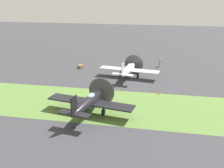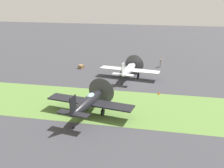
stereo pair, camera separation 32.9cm
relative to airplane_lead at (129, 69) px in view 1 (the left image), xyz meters
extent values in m
plane|color=#38383D|center=(1.21, -0.58, -1.57)|extent=(160.00, 160.00, 0.00)
cube|color=#567A38|center=(1.21, -11.99, -1.57)|extent=(120.00, 11.00, 0.01)
ellipsoid|color=#B2B7BC|center=(-0.02, -0.17, 0.01)|extent=(2.42, 7.52, 1.35)
cube|color=#B2B7BC|center=(0.04, 0.26, -0.16)|extent=(10.61, 3.36, 0.15)
cube|color=#B2B7BC|center=(-0.52, -3.51, 0.99)|extent=(0.28, 1.20, 2.07)
cube|color=#B2B7BC|center=(-0.52, -3.51, 0.12)|extent=(3.59, 1.48, 0.11)
cone|color=#B7B24C|center=(0.56, 3.76, 0.01)|extent=(0.80, 0.86, 0.70)
cylinder|color=#4C4C51|center=(0.53, 3.55, 0.01)|extent=(3.45, 0.55, 3.48)
ellipsoid|color=#8CB2C6|center=(0.07, 0.48, 0.48)|extent=(0.98, 1.62, 0.76)
cylinder|color=black|center=(-1.51, 0.60, -1.20)|extent=(0.35, 0.77, 0.74)
cylinder|color=black|center=(-1.51, 0.60, -0.68)|extent=(0.13, 0.13, 1.05)
cylinder|color=black|center=(1.62, 0.14, -1.20)|extent=(0.35, 0.77, 0.74)
cylinder|color=black|center=(1.62, 0.14, -0.68)|extent=(0.13, 0.13, 1.05)
cylinder|color=black|center=(-0.54, -3.61, -1.40)|extent=(0.18, 0.36, 0.35)
ellipsoid|color=black|center=(-2.86, -15.22, 0.08)|extent=(2.74, 7.90, 1.42)
cube|color=black|center=(-2.78, -14.77, -0.09)|extent=(11.14, 3.81, 0.16)
cube|color=black|center=(-3.47, -18.71, 1.11)|extent=(0.33, 1.26, 2.17)
cube|color=black|center=(-3.47, -18.71, 0.20)|extent=(3.78, 1.65, 0.11)
cone|color=#B7B24C|center=(-2.14, -11.11, 0.08)|extent=(0.86, 0.91, 0.73)
cylinder|color=#4C4C51|center=(-2.18, -11.34, 0.08)|extent=(3.61, 0.68, 3.66)
ellipsoid|color=#8CB2C6|center=(-2.74, -14.55, 0.58)|extent=(1.06, 1.71, 0.80)
cylinder|color=black|center=(-4.39, -14.37, -1.18)|extent=(0.38, 0.81, 0.78)
cylinder|color=black|center=(-4.39, -14.37, -0.64)|extent=(0.14, 0.14, 1.10)
cylinder|color=black|center=(-1.13, -14.94, -1.18)|extent=(0.38, 0.81, 0.78)
cylinder|color=black|center=(-1.13, -14.94, -0.64)|extent=(0.14, 0.14, 1.10)
cylinder|color=black|center=(-3.49, -18.82, -1.39)|extent=(0.20, 0.38, 0.37)
cylinder|color=#9E998E|center=(5.24, 8.38, -1.13)|extent=(0.30, 0.30, 0.88)
cylinder|color=#9E998E|center=(5.24, 8.38, -0.38)|extent=(0.38, 0.38, 0.62)
sphere|color=tan|center=(5.24, 8.38, 0.04)|extent=(0.23, 0.23, 0.23)
cylinder|color=#9E998E|center=(5.14, 8.62, -0.38)|extent=(0.11, 0.11, 0.59)
cylinder|color=#9E998E|center=(5.34, 8.14, -0.38)|extent=(0.11, 0.11, 0.59)
cube|color=olive|center=(-10.06, 4.32, -1.25)|extent=(1.19, 1.19, 0.64)
cone|color=orange|center=(5.38, -6.74, -1.35)|extent=(0.36, 0.36, 0.44)
camera|label=1|loc=(5.25, -42.61, 12.53)|focal=41.38mm
camera|label=2|loc=(5.57, -42.55, 12.53)|focal=41.38mm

